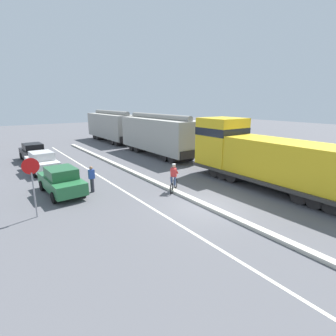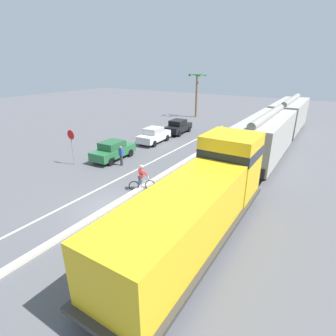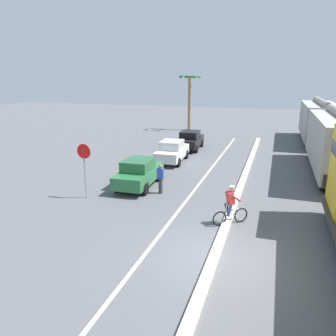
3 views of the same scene
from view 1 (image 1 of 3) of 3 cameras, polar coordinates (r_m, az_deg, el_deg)
ground_plane at (r=14.09m, az=7.96°, el=-8.23°), size 120.00×120.00×0.00m
median_curb at (r=18.61m, az=-4.75°, el=-2.25°), size 0.36×36.00×0.16m
lane_stripe at (r=17.60m, az=-11.49°, el=-3.74°), size 0.14×36.00×0.01m
locomotive at (r=17.91m, az=19.81°, el=1.95°), size 3.10×11.61×4.20m
hopper_car_lead at (r=26.61m, az=-2.09°, el=7.20°), size 2.90×10.60×4.18m
hopper_car_middle at (r=36.81m, az=-12.18°, el=8.87°), size 2.90×10.60×4.18m
parked_car_green at (r=16.75m, az=-22.20°, el=-2.56°), size 1.98×4.27×1.62m
parked_car_white at (r=22.55m, az=-25.75°, el=1.23°), size 1.99×4.28×1.62m
parked_car_black at (r=27.26m, az=-27.29°, el=3.10°), size 1.98×4.27×1.62m
cyclist at (r=15.96m, az=1.25°, el=-2.27°), size 1.37×1.12×1.71m
stop_sign at (r=13.60m, az=-27.51°, el=-1.60°), size 0.76×0.08×2.88m
pedestrian_by_cars at (r=16.45m, az=-16.25°, el=-2.24°), size 0.34×0.22×1.62m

